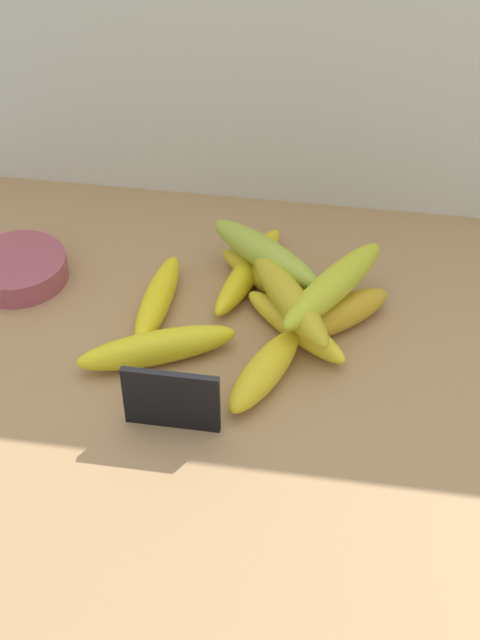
# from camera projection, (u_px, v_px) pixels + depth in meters

# --- Properties ---
(counter_top) EXTENTS (1.10, 0.76, 0.03)m
(counter_top) POSITION_uv_depth(u_px,v_px,m) (287.00, 389.00, 1.07)
(counter_top) COLOR #A77F53
(counter_top) RESTS_ON ground
(chalkboard_sign) EXTENTS (0.11, 0.02, 0.08)m
(chalkboard_sign) POSITION_uv_depth(u_px,v_px,m) (172.00, 402.00, 0.98)
(chalkboard_sign) COLOR black
(chalkboard_sign) RESTS_ON counter_top
(fruit_bowl) EXTENTS (0.13, 0.13, 0.03)m
(fruit_bowl) POSITION_uv_depth(u_px,v_px,m) (19.00, 268.00, 1.19)
(fruit_bowl) COLOR #9E4654
(fruit_bowl) RESTS_ON counter_top
(banana_0) EXTENTS (0.20, 0.12, 0.04)m
(banana_0) POSITION_uv_depth(u_px,v_px,m) (157.00, 348.00, 1.07)
(banana_0) COLOR yellow
(banana_0) RESTS_ON counter_top
(banana_1) EXTENTS (0.17, 0.14, 0.04)m
(banana_1) POSITION_uv_depth(u_px,v_px,m) (271.00, 281.00, 1.17)
(banana_1) COLOR gold
(banana_1) RESTS_ON counter_top
(banana_2) EXTENTS (0.15, 0.14, 0.04)m
(banana_2) POSITION_uv_depth(u_px,v_px,m) (298.00, 326.00, 1.10)
(banana_2) COLOR yellow
(banana_2) RESTS_ON counter_top
(banana_3) EXTENTS (0.14, 0.13, 0.04)m
(banana_3) POSITION_uv_depth(u_px,v_px,m) (341.00, 314.00, 1.12)
(banana_3) COLOR gold
(banana_3) RESTS_ON counter_top
(banana_4) EXTENTS (0.04, 0.18, 0.04)m
(banana_4) POSITION_uv_depth(u_px,v_px,m) (158.00, 299.00, 1.14)
(banana_4) COLOR yellow
(banana_4) RESTS_ON counter_top
(banana_5) EXTENTS (0.09, 0.20, 0.04)m
(banana_5) POSITION_uv_depth(u_px,v_px,m) (249.00, 271.00, 1.19)
(banana_5) COLOR yellow
(banana_5) RESTS_ON counter_top
(banana_6) EXTENTS (0.10, 0.16, 0.04)m
(banana_6) POSITION_uv_depth(u_px,v_px,m) (264.00, 371.00, 1.04)
(banana_6) COLOR yellow
(banana_6) RESTS_ON counter_top
(banana_7) EXTENTS (0.18, 0.15, 0.04)m
(banana_7) POSITION_uv_depth(u_px,v_px,m) (265.00, 254.00, 1.15)
(banana_7) COLOR #9DB337
(banana_7) RESTS_ON banana_1
(banana_8) EXTENTS (0.14, 0.20, 0.04)m
(banana_8) POSITION_uv_depth(u_px,v_px,m) (334.00, 285.00, 1.09)
(banana_8) COLOR gold
(banana_8) RESTS_ON banana_3
(banana_9) EXTENTS (0.14, 0.18, 0.04)m
(banana_9) POSITION_uv_depth(u_px,v_px,m) (290.00, 299.00, 1.08)
(banana_9) COLOR gold
(banana_9) RESTS_ON banana_2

